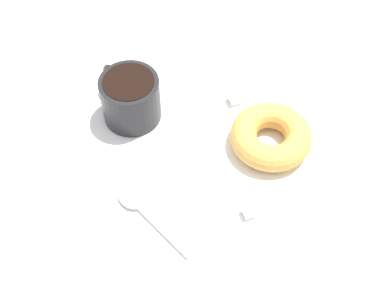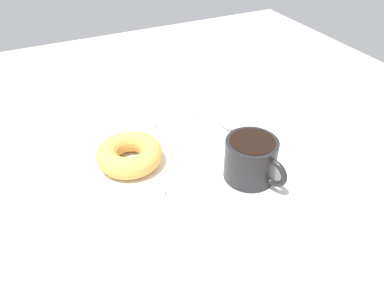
{
  "view_description": "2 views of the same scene",
  "coord_description": "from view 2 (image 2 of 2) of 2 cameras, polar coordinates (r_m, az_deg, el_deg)",
  "views": [
    {
      "loc": [
        -36.81,
        13.87,
        58.43
      ],
      "look_at": [
        2.17,
        0.03,
        2.3
      ],
      "focal_mm": 50.0,
      "sensor_mm": 36.0,
      "label": 1
    },
    {
      "loc": [
        47.76,
        -21.86,
        39.84
      ],
      "look_at": [
        2.17,
        0.03,
        2.3
      ],
      "focal_mm": 35.0,
      "sensor_mm": 36.0,
      "label": 2
    }
  ],
  "objects": [
    {
      "name": "sugar_cube_extra",
      "position": [
        0.71,
        -6.44,
        3.23
      ],
      "size": [
        1.45,
        1.45,
        1.45
      ],
      "primitive_type": "cube",
      "color": "white",
      "rests_on": "napkin"
    },
    {
      "name": "ground_plane",
      "position": [
        0.67,
        -0.83,
        -1.29
      ],
      "size": [
        120.0,
        120.0,
        2.0
      ],
      "primitive_type": "cube",
      "color": "beige"
    },
    {
      "name": "napkin",
      "position": [
        0.64,
        0.0,
        -1.54
      ],
      "size": [
        35.21,
        35.21,
        0.3
      ],
      "primitive_type": "cube",
      "rotation": [
        0.0,
        0.0,
        0.06
      ],
      "color": "white",
      "rests_on": "ground_plane"
    },
    {
      "name": "sugar_cube",
      "position": [
        0.56,
        -5.28,
        -6.88
      ],
      "size": [
        1.64,
        1.64,
        1.64
      ],
      "primitive_type": "cube",
      "color": "white",
      "rests_on": "napkin"
    },
    {
      "name": "donut",
      "position": [
        0.62,
        -9.61,
        -1.36
      ],
      "size": [
        10.83,
        10.83,
        3.55
      ],
      "primitive_type": "torus",
      "color": "gold",
      "rests_on": "napkin"
    },
    {
      "name": "coffee_cup",
      "position": [
        0.58,
        9.03,
        -2.22
      ],
      "size": [
        10.61,
        8.08,
        6.81
      ],
      "color": "black",
      "rests_on": "napkin"
    },
    {
      "name": "spoon",
      "position": [
        0.72,
        4.56,
        3.35
      ],
      "size": [
        12.04,
        6.39,
        0.9
      ],
      "color": "silver",
      "rests_on": "napkin"
    }
  ]
}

